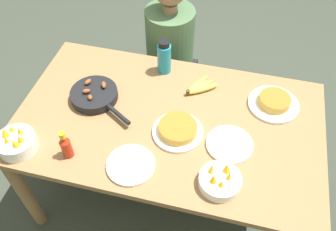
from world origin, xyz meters
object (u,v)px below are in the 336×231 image
Objects in this scene: water_bottle at (164,57)px; person_figure at (170,64)px; empty_plate_near_front at (229,144)px; fruit_bowl_mango at (16,142)px; frittata_plate_side at (274,102)px; fruit_bowl_citrus at (220,180)px; skillet at (95,95)px; hot_sauce_bottle at (66,146)px; banana_bunch at (199,87)px; empty_plate_far_left at (131,165)px; frittata_plate_center at (178,130)px.

person_figure is (-0.05, 0.34, -0.35)m from water_bottle.
empty_plate_near_front is 1.00m from fruit_bowl_mango.
person_figure is at bearing 145.34° from frittata_plate_side.
empty_plate_near_front is 1.08× the size of water_bottle.
fruit_bowl_citrus is at bearing -93.78° from empty_plate_near_front.
skillet is 0.44m from water_bottle.
skillet is 2.28× the size of hot_sauce_bottle.
banana_bunch is 0.59m from person_figure.
hot_sauce_bottle is (-0.51, -0.57, 0.05)m from banana_bunch.
hot_sauce_bottle is (0.25, 0.02, 0.03)m from fruit_bowl_mango.
fruit_bowl_mango reaches higher than skillet.
fruit_bowl_citrus is 0.16× the size of person_figure.
person_figure is at bearing 115.21° from fruit_bowl_citrus.
person_figure is (-0.47, 1.00, -0.28)m from fruit_bowl_citrus.
water_bottle reaches higher than empty_plate_far_left.
empty_plate_far_left is at bearing -138.56° from frittata_plate_side.
empty_plate_far_left is 1.04m from person_figure.
frittata_plate_side is at bearing 42.92° from skillet.
person_figure is at bearing 121.78° from banana_bunch.
person_figure is (0.48, 1.03, -0.29)m from fruit_bowl_mango.
frittata_plate_side is 0.37m from empty_plate_near_front.
hot_sauce_bottle is at bearing -177.88° from empty_plate_far_left.
frittata_plate_center is 1.21× the size of water_bottle.
hot_sauce_bottle reaches higher than fruit_bowl_mango.
empty_plate_far_left is at bearing -88.96° from water_bottle.
skillet is at bearing 166.14° from frittata_plate_center.
frittata_plate_center reaches higher than empty_plate_near_front.
empty_plate_near_front is 0.76m from hot_sauce_bottle.
frittata_plate_center is 0.34m from fruit_bowl_citrus.
frittata_plate_side is (0.92, 0.18, -0.00)m from skillet.
skillet is at bearing 92.02° from hot_sauce_bottle.
empty_plate_far_left is at bearing -110.63° from banana_bunch.
banana_bunch is 0.33m from frittata_plate_center.
frittata_plate_side is at bearing -11.32° from water_bottle.
frittata_plate_side is (0.44, 0.30, -0.00)m from frittata_plate_center.
empty_plate_far_left is (-0.17, -0.24, -0.02)m from frittata_plate_center.
hot_sauce_bottle is at bearing -151.80° from frittata_plate_center.
empty_plate_near_front is at bearing 21.61° from skillet.
skillet is at bearing 131.28° from empty_plate_far_left.
person_figure is at bearing 121.89° from empty_plate_near_front.
water_bottle is at bearing 122.50° from fruit_bowl_citrus.
frittata_plate_side is at bearing 58.97° from empty_plate_near_front.
frittata_plate_side is 1.61× the size of hot_sauce_bottle.
frittata_plate_center is (0.48, -0.12, -0.00)m from skillet.
fruit_bowl_mango is 0.16× the size of person_figure.
fruit_bowl_citrus reaches higher than empty_plate_near_front.
fruit_bowl_mango is (-0.55, -0.03, 0.03)m from empty_plate_far_left.
empty_plate_far_left is 1.36× the size of hot_sauce_bottle.
banana_bunch is at bearing 176.78° from frittata_plate_side.
skillet is 1.67× the size of empty_plate_near_front.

